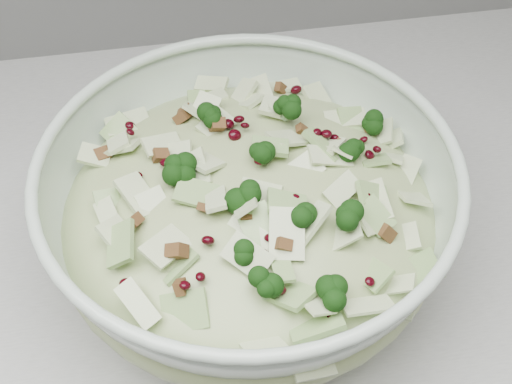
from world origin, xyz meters
TOP-DOWN VIEW (x-y plane):
  - mixing_bowl at (0.42, 1.60)m, footprint 0.44×0.44m
  - salad at (0.42, 1.60)m, footprint 0.42×0.42m

SIDE VIEW (x-z plane):
  - mixing_bowl at x=0.42m, z-range 0.90..1.05m
  - salad at x=0.42m, z-range 0.93..1.07m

